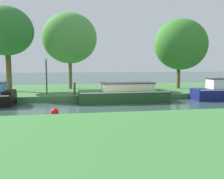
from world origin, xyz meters
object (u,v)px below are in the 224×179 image
willow_tree_right (181,45)px  mooring_post_near (75,89)px  willow_tree_centre (70,38)px  willow_tree_left (6,31)px  lamp_post (46,71)px  forest_barge (125,94)px  channel_buoy (55,112)px

willow_tree_right → mooring_post_near: bearing=-163.0°
willow_tree_centre → willow_tree_right: bearing=-9.4°
willow_tree_left → willow_tree_right: bearing=-0.4°
willow_tree_centre → willow_tree_right: willow_tree_centre is taller
lamp_post → willow_tree_right: bearing=9.6°
forest_barge → mooring_post_near: bearing=157.2°
willow_tree_left → lamp_post: 4.90m
willow_tree_right → willow_tree_left: bearing=179.6°
willow_tree_centre → lamp_post: willow_tree_centre is taller
willow_tree_right → lamp_post: size_ratio=2.31×
willow_tree_right → channel_buoy: size_ratio=15.00×
willow_tree_left → lamp_post: size_ratio=2.51×
willow_tree_left → channel_buoy: bearing=-62.9°
lamp_post → willow_tree_centre: bearing=63.9°
willow_tree_right → mooring_post_near: (-9.46, -2.89, -3.50)m
willow_tree_left → willow_tree_centre: 5.19m
forest_barge → willow_tree_left: willow_tree_left is taller
forest_barge → mooring_post_near: size_ratio=6.94×
forest_barge → mooring_post_near: (-3.38, 1.42, 0.27)m
channel_buoy → forest_barge: bearing=39.5°
willow_tree_left → channel_buoy: size_ratio=16.34×
willow_tree_right → mooring_post_near: willow_tree_right is taller
lamp_post → channel_buoy: (0.94, -6.05, -1.90)m
mooring_post_near → willow_tree_right: bearing=17.0°
forest_barge → channel_buoy: size_ratio=14.97×
forest_barge → willow_tree_centre: willow_tree_centre is taller
forest_barge → willow_tree_centre: (-3.67, 5.93, 4.32)m
willow_tree_centre → lamp_post: 4.85m
forest_barge → mooring_post_near: forest_barge is taller
mooring_post_near → channel_buoy: bearing=-102.1°
willow_tree_right → lamp_post: willow_tree_right is taller
channel_buoy → lamp_post: bearing=98.8°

